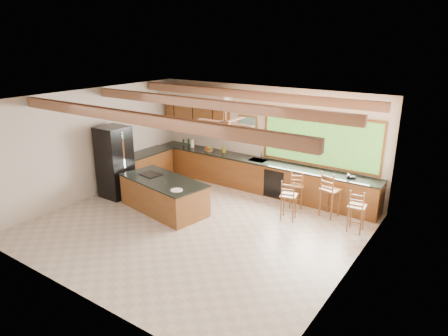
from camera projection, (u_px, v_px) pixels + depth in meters
The scene contains 9 objects.
ground at pixel (196, 226), 9.51m from camera, with size 7.20×7.20×0.00m, color #C1B5A0.
room_shell at pixel (205, 130), 9.43m from camera, with size 7.27×6.54×3.02m.
counter_run at pixel (227, 173), 11.78m from camera, with size 7.12×3.10×1.22m.
island at pixel (164, 195), 10.31m from camera, with size 2.56×1.53×0.85m.
refrigerator at pixel (115, 162), 11.06m from camera, with size 0.79×0.76×2.00m.
bar_stool_a at pixel (288, 197), 9.65m from camera, with size 0.45×0.45×1.05m.
bar_stool_b at pixel (296, 186), 10.40m from camera, with size 0.45×0.45×1.00m.
bar_stool_c at pixel (356, 207), 9.04m from camera, with size 0.40×0.40×1.04m.
bar_stool_d at pixel (330, 191), 9.80m from camera, with size 0.51×0.51×1.19m.
Camera 1 is at (5.43, -6.72, 4.28)m, focal length 32.00 mm.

